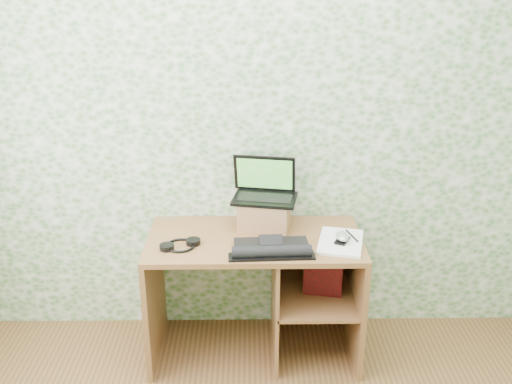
{
  "coord_description": "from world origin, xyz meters",
  "views": [
    {
      "loc": [
        -0.03,
        -1.43,
        2.16
      ],
      "look_at": [
        0.01,
        1.39,
        1.05
      ],
      "focal_mm": 40.0,
      "sensor_mm": 36.0,
      "label": 1
    }
  ],
  "objects_px": {
    "riser": "(265,214)",
    "keyboard": "(271,248)",
    "laptop": "(265,188)",
    "notepad": "(341,242)",
    "desk": "(268,277)"
  },
  "relations": [
    {
      "from": "keyboard",
      "to": "notepad",
      "type": "distance_m",
      "value": 0.4
    },
    {
      "from": "riser",
      "to": "keyboard",
      "type": "height_order",
      "value": "riser"
    },
    {
      "from": "laptop",
      "to": "notepad",
      "type": "relative_size",
      "value": 1.19
    },
    {
      "from": "desk",
      "to": "notepad",
      "type": "relative_size",
      "value": 3.63
    },
    {
      "from": "desk",
      "to": "keyboard",
      "type": "height_order",
      "value": "keyboard"
    },
    {
      "from": "riser",
      "to": "laptop",
      "type": "distance_m",
      "value": 0.15
    },
    {
      "from": "notepad",
      "to": "keyboard",
      "type": "bearing_deg",
      "value": -152.68
    },
    {
      "from": "laptop",
      "to": "notepad",
      "type": "bearing_deg",
      "value": -21.28
    },
    {
      "from": "riser",
      "to": "keyboard",
      "type": "distance_m",
      "value": 0.32
    },
    {
      "from": "keyboard",
      "to": "desk",
      "type": "bearing_deg",
      "value": 90.23
    },
    {
      "from": "desk",
      "to": "laptop",
      "type": "height_order",
      "value": "laptop"
    },
    {
      "from": "laptop",
      "to": "riser",
      "type": "bearing_deg",
      "value": -79.6
    },
    {
      "from": "desk",
      "to": "laptop",
      "type": "distance_m",
      "value": 0.52
    },
    {
      "from": "desk",
      "to": "riser",
      "type": "xyz_separation_m",
      "value": [
        -0.02,
        0.12,
        0.35
      ]
    },
    {
      "from": "riser",
      "to": "desk",
      "type": "bearing_deg",
      "value": -81.25
    }
  ]
}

